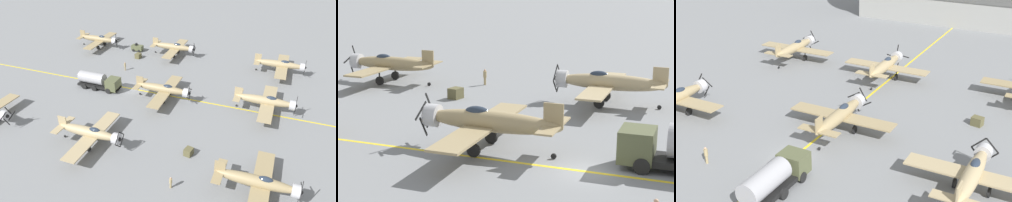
# 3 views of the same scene
# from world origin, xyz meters

# --- Properties ---
(ground_plane) EXTENTS (400.00, 400.00, 0.00)m
(ground_plane) POSITION_xyz_m (0.00, 0.00, 0.00)
(ground_plane) COLOR slate
(taxiway_stripe) EXTENTS (0.30, 160.00, 0.01)m
(taxiway_stripe) POSITION_xyz_m (0.00, 0.00, 0.00)
(taxiway_stripe) COLOR yellow
(taxiway_stripe) RESTS_ON ground
(airplane_far_right) EXTENTS (12.00, 9.98, 3.70)m
(airplane_far_right) POSITION_xyz_m (18.27, 24.98, 2.01)
(airplane_far_right) COLOR #97835A
(airplane_far_right) RESTS_ON ground
(airplane_mid_right) EXTENTS (12.00, 9.98, 3.65)m
(airplane_mid_right) POSITION_xyz_m (16.84, 1.98, 2.01)
(airplane_mid_right) COLOR tan
(airplane_mid_right) RESTS_ON ground
(airplane_mid_center) EXTENTS (12.00, 9.98, 3.65)m
(airplane_mid_center) POSITION_xyz_m (1.49, 6.91, 2.01)
(airplane_mid_center) COLOR #9B865E
(airplane_mid_center) RESTS_ON ground
(ground_crew_inspecting) EXTENTS (0.36, 0.36, 1.64)m
(ground_crew_inspecting) POSITION_xyz_m (20.76, 15.28, 0.90)
(ground_crew_inspecting) COLOR tan
(ground_crew_inspecting) RESTS_ON ground
(supply_crate_by_tanker) EXTENTS (1.39, 1.23, 1.01)m
(supply_crate_by_tanker) POSITION_xyz_m (14.19, 15.44, 0.50)
(supply_crate_by_tanker) COLOR brown
(supply_crate_by_tanker) RESTS_ON ground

